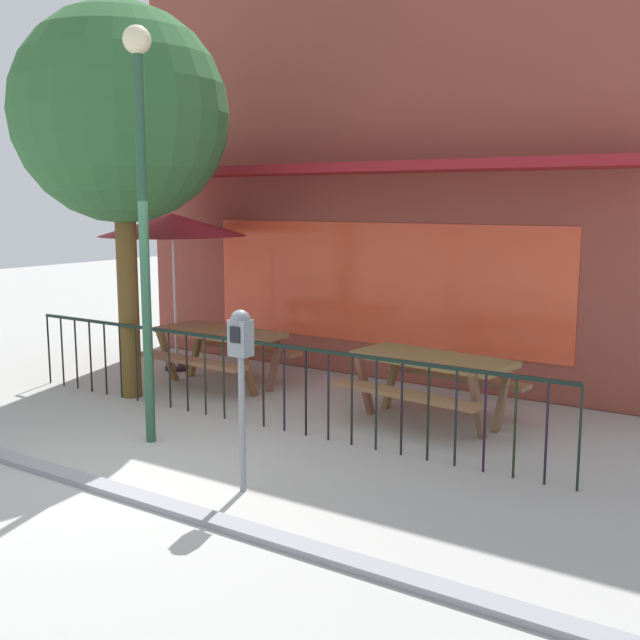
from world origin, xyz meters
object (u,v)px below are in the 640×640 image
(street_tree, at_px, (121,116))
(street_lamp, at_px, (142,180))
(parking_meter_near, at_px, (241,352))
(picnic_table_right, at_px, (432,370))
(patio_umbrella, at_px, (173,225))
(picnic_table_left, at_px, (220,342))

(street_tree, relative_size, street_lamp, 1.16)
(parking_meter_near, bearing_deg, picnic_table_right, 80.70)
(patio_umbrella, relative_size, street_tree, 0.48)
(picnic_table_left, distance_m, street_lamp, 3.25)
(patio_umbrella, bearing_deg, picnic_table_right, -5.20)
(picnic_table_right, relative_size, street_tree, 0.40)
(patio_umbrella, bearing_deg, street_lamp, -50.29)
(patio_umbrella, distance_m, street_lamp, 3.50)
(picnic_table_left, xyz_separation_m, parking_meter_near, (2.70, -2.81, 0.62))
(street_tree, height_order, street_lamp, street_tree)
(picnic_table_right, relative_size, street_lamp, 0.46)
(street_lamp, bearing_deg, parking_meter_near, -17.78)
(picnic_table_left, xyz_separation_m, patio_umbrella, (-1.20, 0.39, 1.53))
(street_tree, bearing_deg, parking_meter_near, -27.93)
(street_lamp, bearing_deg, picnic_table_left, 113.95)
(picnic_table_left, height_order, patio_umbrella, patio_umbrella)
(parking_meter_near, bearing_deg, picnic_table_left, 133.86)
(picnic_table_right, xyz_separation_m, street_tree, (-3.74, -1.06, 2.91))
(picnic_table_right, xyz_separation_m, street_lamp, (-2.15, -2.26, 2.10))
(patio_umbrella, bearing_deg, street_tree, -67.04)
(patio_umbrella, bearing_deg, parking_meter_near, -39.37)
(parking_meter_near, height_order, street_tree, street_tree)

